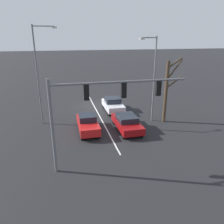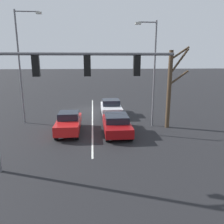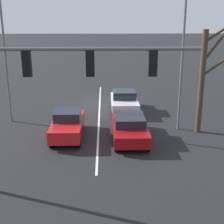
{
  "view_description": "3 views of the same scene",
  "coord_description": "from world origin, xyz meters",
  "px_view_note": "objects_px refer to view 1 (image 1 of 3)",
  "views": [
    {
      "loc": [
        3.95,
        26.58,
        8.37
      ],
      "look_at": [
        -0.62,
        7.47,
        1.56
      ],
      "focal_mm": 35.0,
      "sensor_mm": 36.0,
      "label": 1
    },
    {
      "loc": [
        -0.11,
        24.24,
        5.44
      ],
      "look_at": [
        -1.41,
        9.36,
        1.89
      ],
      "focal_mm": 35.0,
      "sensor_mm": 36.0,
      "label": 2
    },
    {
      "loc": [
        -0.38,
        25.41,
        6.82
      ],
      "look_at": [
        -0.79,
        9.39,
        1.97
      ],
      "focal_mm": 50.0,
      "sensor_mm": 36.0,
      "label": 3
    }
  ],
  "objects_px": {
    "car_red_midlane_front": "(88,123)",
    "street_lamp_right_shoulder": "(39,70)",
    "bare_tree_near": "(167,89)",
    "car_maroon_leftlane_front": "(127,122)",
    "traffic_signal_gantry": "(98,102)",
    "street_lamp_left_shoulder": "(153,75)",
    "car_white_leftlane_second": "(113,104)"
  },
  "relations": [
    {
      "from": "car_red_midlane_front",
      "to": "street_lamp_right_shoulder",
      "type": "xyz_separation_m",
      "value": [
        4.0,
        -3.05,
        4.57
      ]
    },
    {
      "from": "car_maroon_leftlane_front",
      "to": "car_red_midlane_front",
      "type": "xyz_separation_m",
      "value": [
        3.63,
        -0.45,
        0.06
      ]
    },
    {
      "from": "car_red_midlane_front",
      "to": "street_lamp_right_shoulder",
      "type": "relative_size",
      "value": 0.45
    },
    {
      "from": "street_lamp_left_shoulder",
      "to": "bare_tree_near",
      "type": "xyz_separation_m",
      "value": [
        -1.4,
        0.52,
        -1.38
      ]
    },
    {
      "from": "street_lamp_left_shoulder",
      "to": "traffic_signal_gantry",
      "type": "bearing_deg",
      "value": 46.37
    },
    {
      "from": "bare_tree_near",
      "to": "car_maroon_leftlane_front",
      "type": "bearing_deg",
      "value": 14.0
    },
    {
      "from": "car_white_leftlane_second",
      "to": "street_lamp_right_shoulder",
      "type": "distance_m",
      "value": 9.24
    },
    {
      "from": "traffic_signal_gantry",
      "to": "car_red_midlane_front",
      "type": "bearing_deg",
      "value": -89.99
    },
    {
      "from": "car_red_midlane_front",
      "to": "traffic_signal_gantry",
      "type": "height_order",
      "value": "traffic_signal_gantry"
    },
    {
      "from": "car_maroon_leftlane_front",
      "to": "street_lamp_right_shoulder",
      "type": "xyz_separation_m",
      "value": [
        7.63,
        -3.49,
        4.63
      ]
    },
    {
      "from": "car_white_leftlane_second",
      "to": "traffic_signal_gantry",
      "type": "distance_m",
      "value": 12.33
    },
    {
      "from": "traffic_signal_gantry",
      "to": "street_lamp_right_shoulder",
      "type": "height_order",
      "value": "street_lamp_right_shoulder"
    },
    {
      "from": "traffic_signal_gantry",
      "to": "street_lamp_left_shoulder",
      "type": "relative_size",
      "value": 1.04
    },
    {
      "from": "street_lamp_right_shoulder",
      "to": "car_maroon_leftlane_front",
      "type": "bearing_deg",
      "value": 155.4
    },
    {
      "from": "traffic_signal_gantry",
      "to": "street_lamp_left_shoulder",
      "type": "xyz_separation_m",
      "value": [
        -6.69,
        -7.02,
        0.25
      ]
    },
    {
      "from": "car_maroon_leftlane_front",
      "to": "street_lamp_left_shoulder",
      "type": "height_order",
      "value": "street_lamp_left_shoulder"
    },
    {
      "from": "car_red_midlane_front",
      "to": "bare_tree_near",
      "type": "height_order",
      "value": "bare_tree_near"
    },
    {
      "from": "street_lamp_left_shoulder",
      "to": "car_white_leftlane_second",
      "type": "bearing_deg",
      "value": -53.9
    },
    {
      "from": "street_lamp_right_shoulder",
      "to": "street_lamp_left_shoulder",
      "type": "relative_size",
      "value": 1.12
    },
    {
      "from": "car_maroon_leftlane_front",
      "to": "car_red_midlane_front",
      "type": "height_order",
      "value": "car_red_midlane_front"
    },
    {
      "from": "car_maroon_leftlane_front",
      "to": "street_lamp_right_shoulder",
      "type": "relative_size",
      "value": 0.49
    },
    {
      "from": "car_red_midlane_front",
      "to": "street_lamp_left_shoulder",
      "type": "relative_size",
      "value": 0.51
    },
    {
      "from": "car_maroon_leftlane_front",
      "to": "street_lamp_right_shoulder",
      "type": "distance_m",
      "value": 9.59
    },
    {
      "from": "car_maroon_leftlane_front",
      "to": "street_lamp_right_shoulder",
      "type": "bearing_deg",
      "value": -24.6
    },
    {
      "from": "car_maroon_leftlane_front",
      "to": "street_lamp_left_shoulder",
      "type": "distance_m",
      "value": 5.34
    },
    {
      "from": "car_white_leftlane_second",
      "to": "bare_tree_near",
      "type": "xyz_separation_m",
      "value": [
        -4.41,
        4.64,
        2.65
      ]
    },
    {
      "from": "car_maroon_leftlane_front",
      "to": "traffic_signal_gantry",
      "type": "height_order",
      "value": "traffic_signal_gantry"
    },
    {
      "from": "traffic_signal_gantry",
      "to": "street_lamp_right_shoulder",
      "type": "relative_size",
      "value": 0.93
    },
    {
      "from": "car_maroon_leftlane_front",
      "to": "bare_tree_near",
      "type": "relative_size",
      "value": 0.7
    },
    {
      "from": "street_lamp_left_shoulder",
      "to": "bare_tree_near",
      "type": "distance_m",
      "value": 2.03
    },
    {
      "from": "car_maroon_leftlane_front",
      "to": "traffic_signal_gantry",
      "type": "bearing_deg",
      "value": 56.03
    },
    {
      "from": "traffic_signal_gantry",
      "to": "bare_tree_near",
      "type": "bearing_deg",
      "value": -141.23
    }
  ]
}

